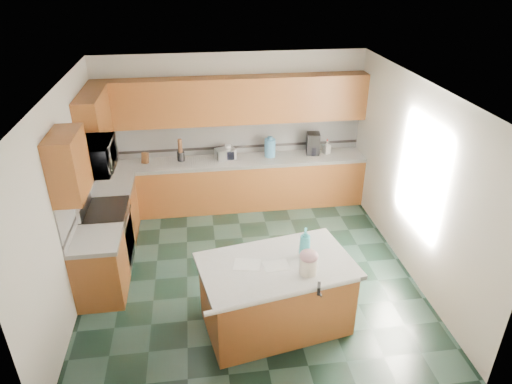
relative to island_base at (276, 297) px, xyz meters
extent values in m
plane|color=black|center=(-0.20, 1.09, -0.43)|extent=(4.60, 4.60, 0.00)
plane|color=white|center=(-0.20, 1.09, 2.27)|extent=(4.60, 4.60, 0.00)
cube|color=silver|center=(-0.20, 3.41, 0.92)|extent=(4.60, 0.04, 2.70)
cube|color=silver|center=(-0.20, -1.23, 0.92)|extent=(4.60, 0.04, 2.70)
cube|color=silver|center=(-2.52, 1.09, 0.92)|extent=(0.04, 4.60, 2.70)
cube|color=silver|center=(2.12, 1.09, 0.92)|extent=(0.04, 4.60, 2.70)
cube|color=#4B270F|center=(-0.20, 3.09, 0.00)|extent=(4.60, 0.60, 0.86)
cube|color=white|center=(-0.20, 3.09, 0.46)|extent=(4.60, 0.64, 0.06)
cube|color=#4B270F|center=(-0.20, 3.23, 1.51)|extent=(4.60, 0.33, 0.78)
cube|color=silver|center=(-0.20, 3.38, 0.81)|extent=(4.60, 0.02, 0.63)
cube|color=black|center=(-0.20, 3.37, 0.61)|extent=(4.60, 0.01, 0.05)
cube|color=#4B270F|center=(-2.20, 2.38, 0.00)|extent=(0.60, 0.82, 0.86)
cube|color=white|center=(-2.20, 2.38, 0.46)|extent=(0.64, 0.82, 0.06)
cube|color=#4B270F|center=(-2.20, 0.85, 0.00)|extent=(0.60, 0.72, 0.86)
cube|color=white|center=(-2.20, 0.85, 0.46)|extent=(0.64, 0.72, 0.06)
cube|color=silver|center=(-2.48, 1.64, 0.81)|extent=(0.02, 2.30, 0.63)
cube|color=black|center=(-2.48, 1.64, 0.61)|extent=(0.01, 2.30, 0.05)
cube|color=#4B270F|center=(-2.33, 2.52, 1.51)|extent=(0.33, 1.09, 0.78)
cube|color=#4B270F|center=(-2.33, 0.85, 1.51)|extent=(0.33, 0.72, 0.78)
cube|color=#B7B7BC|center=(-2.20, 1.59, 0.01)|extent=(0.60, 0.76, 0.88)
cube|color=black|center=(-1.91, 1.59, -0.03)|extent=(0.02, 0.68, 0.55)
cube|color=black|center=(-2.20, 1.59, 0.47)|extent=(0.62, 0.78, 0.04)
cylinder|color=#B7B7BC|center=(-1.88, 1.59, 0.35)|extent=(0.02, 0.66, 0.02)
cube|color=#B7B7BC|center=(-2.46, 1.59, 0.59)|extent=(0.06, 0.76, 0.18)
imported|color=#B7B7BC|center=(-2.20, 1.59, 1.30)|extent=(0.50, 0.73, 0.41)
cube|color=#4B270F|center=(0.00, 0.00, 0.00)|extent=(1.82, 1.25, 0.86)
cube|color=white|center=(0.00, 0.00, 0.46)|extent=(1.94, 1.37, 0.06)
cylinder|color=white|center=(0.00, -0.53, 0.46)|extent=(1.76, 0.39, 0.06)
cylinder|color=white|center=(0.32, -0.21, 0.59)|extent=(0.21, 0.21, 0.20)
ellipsoid|color=#CC92A0|center=(0.32, -0.21, 0.72)|extent=(0.21, 0.21, 0.13)
cylinder|color=tan|center=(0.32, -0.21, 0.77)|extent=(0.07, 0.02, 0.02)
sphere|color=tan|center=(0.28, -0.21, 0.77)|extent=(0.04, 0.04, 0.04)
sphere|color=tan|center=(0.35, -0.21, 0.77)|extent=(0.04, 0.04, 0.04)
imported|color=#3AAEBC|center=(0.36, 0.13, 0.67)|extent=(0.18, 0.18, 0.37)
cube|color=white|center=(-0.01, -0.03, 0.49)|extent=(0.30, 0.24, 0.00)
cube|color=white|center=(-0.34, 0.03, 0.49)|extent=(0.35, 0.29, 0.00)
cube|color=black|center=(0.37, -0.51, 0.50)|extent=(0.07, 0.12, 0.10)
cylinder|color=black|center=(0.37, -0.58, 0.48)|extent=(0.02, 0.08, 0.02)
cube|color=#472814|center=(-1.73, 3.14, 0.59)|extent=(0.14, 0.16, 0.21)
cylinder|color=black|center=(-1.13, 3.17, 0.57)|extent=(0.13, 0.13, 0.16)
cylinder|color=#472814|center=(-1.13, 3.17, 0.77)|extent=(0.07, 0.07, 0.23)
cube|color=#B7B7BC|center=(-0.35, 3.14, 0.59)|extent=(0.38, 0.31, 0.19)
cube|color=black|center=(-0.35, 3.04, 0.59)|extent=(0.29, 0.01, 0.15)
cylinder|color=white|center=(-0.30, 3.19, 0.61)|extent=(0.11, 0.11, 0.24)
cylinder|color=#B7B7BC|center=(-0.30, 3.19, 0.50)|extent=(0.16, 0.16, 0.01)
cylinder|color=teal|center=(0.44, 3.15, 0.65)|extent=(0.19, 0.19, 0.32)
cylinder|color=teal|center=(0.44, 3.15, 0.83)|extent=(0.09, 0.09, 0.05)
cube|color=black|center=(1.22, 3.17, 0.68)|extent=(0.26, 0.28, 0.38)
cylinder|color=black|center=(1.22, 3.12, 0.57)|extent=(0.16, 0.16, 0.16)
imported|color=white|center=(1.47, 3.14, 0.61)|extent=(0.14, 0.14, 0.24)
cylinder|color=red|center=(1.47, 3.14, 0.74)|extent=(0.02, 0.02, 0.03)
cube|color=white|center=(2.09, 0.89, 1.07)|extent=(0.02, 1.40, 1.10)
camera|label=1|loc=(-0.83, -4.23, 3.69)|focal=32.00mm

